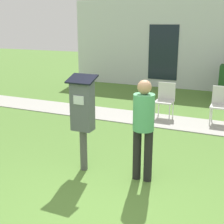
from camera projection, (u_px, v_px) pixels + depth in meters
ground_plane at (99, 213)px, 4.03m from camera, size 40.00×40.00×0.00m
sidewalk at (173, 122)px, 7.67m from camera, size 12.00×1.10×0.02m
building_facade at (203, 45)px, 10.96m from camera, size 10.00×0.26×3.20m
parking_meter at (83, 111)px, 4.96m from camera, size 0.44×0.31×1.59m
person_standing at (143, 123)px, 4.65m from camera, size 0.32×0.32×1.58m
outdoor_chair_left at (165, 98)px, 7.95m from camera, size 0.44×0.44×0.90m
outdoor_chair_middle at (221, 102)px, 7.48m from camera, size 0.44×0.44×0.90m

